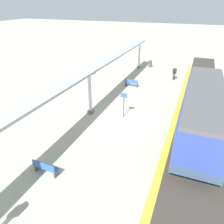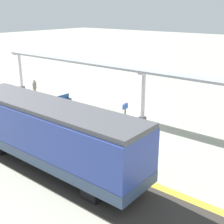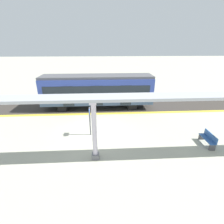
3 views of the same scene
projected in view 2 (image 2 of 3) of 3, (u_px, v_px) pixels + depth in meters
The scene contains 10 objects.
ground_plane at pixel (117, 135), 19.88m from camera, with size 176.00×176.00×0.00m, color #ACAB98.
tactile_edge_strip at pixel (79, 154), 17.23m from camera, with size 0.46×38.75×0.01m, color gold.
trackbed at pixel (54, 167), 15.89m from camera, with size 3.20×50.75×0.01m, color #38332D.
train_near_carriage at pixel (50, 134), 15.41m from camera, with size 2.65×11.35×3.48m.
canopy_pillar_second at pixel (143, 97), 21.86m from camera, with size 1.10×0.44×3.72m.
canopy_pillar_third at pixel (21, 71), 30.80m from camera, with size 1.10×0.44×3.72m.
canopy_beam at pixel (146, 71), 21.13m from camera, with size 1.20×31.33×0.16m, color #A8AAB2.
bench_mid_platform at pixel (63, 100), 26.10m from camera, with size 1.52×0.51×0.86m.
platform_info_sign at pixel (125, 115), 19.68m from camera, with size 0.56×0.10×2.20m.
passenger_by_the_benches at pixel (35, 87), 27.91m from camera, with size 0.54×0.49×1.76m.
Camera 2 is at (-14.45, -11.21, 7.95)m, focal length 47.87 mm.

